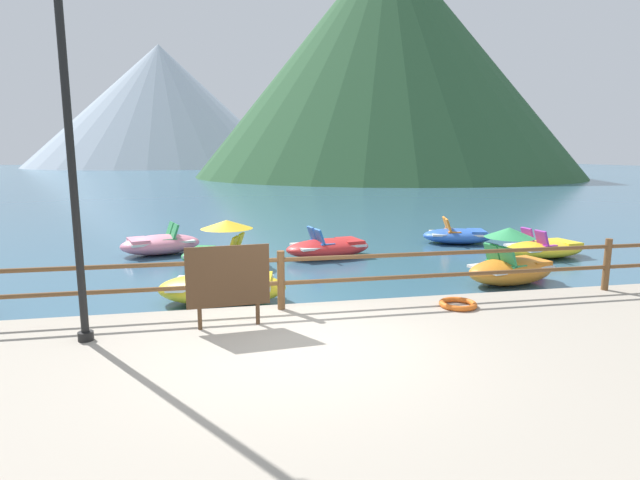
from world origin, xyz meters
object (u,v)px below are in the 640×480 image
object	(u,v)px
life_ring	(458,304)
pedal_boat_2	(511,265)
pedal_boat_6	(223,287)
pedal_boat_7	(329,247)
pedal_boat_1	(458,235)
pedal_boat_5	(224,250)
lamp_post	(69,133)
sign_board	(228,278)
pedal_boat_0	(545,248)
pedal_boat_4	(160,244)

from	to	relation	value
life_ring	pedal_boat_2	world-z (taller)	pedal_boat_2
pedal_boat_6	pedal_boat_7	bearing A→B (deg)	53.18
pedal_boat_1	pedal_boat_5	size ratio (longest dim) A/B	0.95
pedal_boat_2	pedal_boat_7	distance (m)	4.99
pedal_boat_1	pedal_boat_7	bearing A→B (deg)	-164.29
pedal_boat_7	lamp_post	bearing A→B (deg)	-125.43
sign_board	pedal_boat_5	size ratio (longest dim) A/B	0.46
pedal_boat_1	pedal_boat_0	bearing A→B (deg)	-60.30
pedal_boat_1	pedal_boat_6	distance (m)	9.12
pedal_boat_2	pedal_boat_5	bearing A→B (deg)	153.40
sign_board	pedal_boat_6	size ratio (longest dim) A/B	0.45
lamp_post	pedal_boat_0	distance (m)	12.38
pedal_boat_0	pedal_boat_4	xyz separation A→B (m)	(-10.64, 2.52, 0.05)
pedal_boat_4	lamp_post	bearing A→B (deg)	-90.56
pedal_boat_0	pedal_boat_5	world-z (taller)	pedal_boat_5
pedal_boat_1	pedal_boat_4	xyz separation A→B (m)	(-9.23, 0.06, 0.04)
sign_board	pedal_boat_0	xyz separation A→B (m)	(8.82, 5.33, -0.89)
pedal_boat_5	life_ring	bearing A→B (deg)	-56.89
pedal_boat_5	pedal_boat_6	size ratio (longest dim) A/B	0.97
pedal_boat_1	pedal_boat_6	xyz separation A→B (m)	(-7.49, -5.21, 0.04)
life_ring	pedal_boat_2	size ratio (longest dim) A/B	0.26
life_ring	pedal_boat_1	size ratio (longest dim) A/B	0.25
lamp_post	pedal_boat_2	size ratio (longest dim) A/B	1.92
lamp_post	pedal_boat_6	bearing A→B (deg)	56.63
pedal_boat_0	pedal_boat_6	bearing A→B (deg)	-162.87
sign_board	pedal_boat_2	distance (m)	6.85
life_ring	pedal_boat_0	distance (m)	7.23
sign_board	pedal_boat_1	xyz separation A→B (m)	(7.41, 7.80, -0.87)
pedal_boat_2	life_ring	bearing A→B (deg)	-134.73
sign_board	pedal_boat_7	bearing A→B (deg)	66.27
lamp_post	sign_board	xyz separation A→B (m)	(1.89, 0.17, -1.99)
sign_board	pedal_boat_2	bearing A→B (deg)	24.38
life_ring	pedal_boat_4	size ratio (longest dim) A/B	0.24
pedal_boat_1	lamp_post	bearing A→B (deg)	-139.43
lamp_post	sign_board	size ratio (longest dim) A/B	3.83
sign_board	pedal_boat_4	distance (m)	8.11
pedal_boat_7	pedal_boat_0	bearing A→B (deg)	-11.28
lamp_post	pedal_boat_6	distance (m)	4.34
lamp_post	sign_board	distance (m)	2.75
pedal_boat_4	pedal_boat_5	distance (m)	2.63
lamp_post	pedal_boat_5	xyz separation A→B (m)	(1.86, 6.10, -2.71)
lamp_post	pedal_boat_5	distance (m)	6.93
lamp_post	pedal_boat_1	xyz separation A→B (m)	(9.31, 7.97, -2.86)
sign_board	pedal_boat_6	world-z (taller)	sign_board
pedal_boat_2	pedal_boat_6	size ratio (longest dim) A/B	0.89
lamp_post	pedal_boat_7	size ratio (longest dim) A/B	1.71
pedal_boat_1	pedal_boat_2	size ratio (longest dim) A/B	1.03
sign_board	pedal_boat_1	bearing A→B (deg)	46.45
life_ring	pedal_boat_5	world-z (taller)	pedal_boat_5
pedal_boat_1	pedal_boat_4	world-z (taller)	pedal_boat_4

